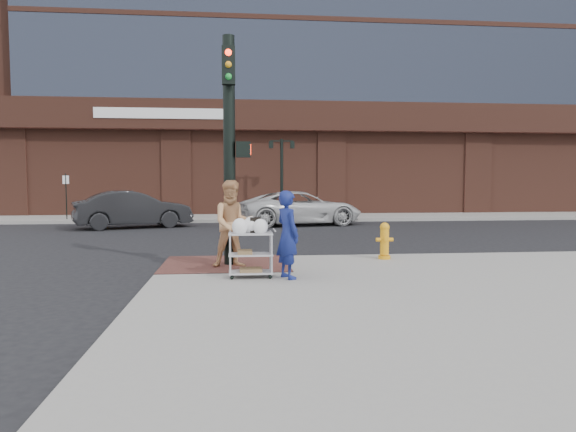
{
  "coord_description": "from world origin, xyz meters",
  "views": [
    {
      "loc": [
        -0.35,
        -10.6,
        2.03
      ],
      "look_at": [
        0.76,
        0.44,
        1.25
      ],
      "focal_mm": 32.0,
      "sensor_mm": 36.0,
      "label": 1
    }
  ],
  "objects": [
    {
      "name": "ground",
      "position": [
        0.0,
        0.0,
        0.0
      ],
      "size": [
        220.0,
        220.0,
        0.0
      ],
      "primitive_type": "plane",
      "color": "black",
      "rests_on": "ground"
    },
    {
      "name": "sidewalk_far",
      "position": [
        12.5,
        32.0,
        0.07
      ],
      "size": [
        65.0,
        36.0,
        0.15
      ],
      "primitive_type": "cube",
      "color": "gray",
      "rests_on": "ground"
    },
    {
      "name": "newsbox_yellow",
      "position": [
        -6.76,
        15.44,
        0.62
      ],
      "size": [
        0.5,
        0.48,
        0.93
      ],
      "primitive_type": "cube",
      "rotation": [
        0.0,
        0.0,
        -0.43
      ],
      "color": "gold",
      "rests_on": "sidewalk_far"
    },
    {
      "name": "bank_building",
      "position": [
        5.0,
        31.0,
        14.15
      ],
      "size": [
        42.0,
        26.0,
        28.0
      ],
      "primitive_type": "cube",
      "color": "brown",
      "rests_on": "sidewalk_far"
    },
    {
      "name": "utility_cart",
      "position": [
        -0.09,
        -0.78,
        0.68
      ],
      "size": [
        0.84,
        0.47,
        1.17
      ],
      "color": "#A7A6AC",
      "rests_on": "sidewalk_near"
    },
    {
      "name": "sedan_dark",
      "position": [
        -4.73,
        11.69,
        0.79
      ],
      "size": [
        5.09,
        3.24,
        1.58
      ],
      "primitive_type": "imported",
      "rotation": [
        0.0,
        0.0,
        1.93
      ],
      "color": "black",
      "rests_on": "ground"
    },
    {
      "name": "woman_blue",
      "position": [
        0.62,
        -0.93,
        0.99
      ],
      "size": [
        0.62,
        0.72,
        1.68
      ],
      "primitive_type": "imported",
      "rotation": [
        0.0,
        0.0,
        2.0
      ],
      "color": "navy",
      "rests_on": "sidewalk_near"
    },
    {
      "name": "traffic_signal_pole",
      "position": [
        -0.48,
        0.77,
        2.83
      ],
      "size": [
        0.61,
        0.51,
        5.0
      ],
      "color": "black",
      "rests_on": "sidewalk_near"
    },
    {
      "name": "newsbox_blue",
      "position": [
        -5.98,
        15.16,
        0.6
      ],
      "size": [
        0.41,
        0.37,
        0.89
      ],
      "primitive_type": "cube",
      "rotation": [
        0.0,
        0.0,
        -0.1
      ],
      "color": "#1B4AB4",
      "rests_on": "sidewalk_far"
    },
    {
      "name": "minivan_white",
      "position": [
        2.54,
        12.38,
        0.76
      ],
      "size": [
        5.88,
        3.52,
        1.53
      ],
      "primitive_type": "imported",
      "rotation": [
        0.0,
        0.0,
        1.76
      ],
      "color": "silver",
      "rests_on": "ground"
    },
    {
      "name": "brick_curb_ramp",
      "position": [
        -0.6,
        0.9,
        0.16
      ],
      "size": [
        2.8,
        2.4,
        0.01
      ],
      "primitive_type": "cube",
      "color": "#502925",
      "rests_on": "sidewalk_near"
    },
    {
      "name": "lamp_post",
      "position": [
        2.0,
        16.0,
        2.62
      ],
      "size": [
        1.32,
        0.22,
        4.0
      ],
      "color": "black",
      "rests_on": "sidewalk_far"
    },
    {
      "name": "parking_sign",
      "position": [
        -8.5,
        15.0,
        1.25
      ],
      "size": [
        0.05,
        0.05,
        2.2
      ],
      "primitive_type": "cylinder",
      "color": "black",
      "rests_on": "sidewalk_far"
    },
    {
      "name": "newsbox_red",
      "position": [
        -5.97,
        15.51,
        0.65
      ],
      "size": [
        0.54,
        0.52,
        1.0
      ],
      "primitive_type": "cube",
      "rotation": [
        0.0,
        0.0,
        -0.43
      ],
      "color": "#A22212",
      "rests_on": "sidewalk_far"
    },
    {
      "name": "pedestrian_tan",
      "position": [
        -0.43,
        0.47,
        1.09
      ],
      "size": [
        1.01,
        0.84,
        1.88
      ],
      "primitive_type": "imported",
      "rotation": [
        0.0,
        0.0,
        0.15
      ],
      "color": "tan",
      "rests_on": "sidewalk_near"
    },
    {
      "name": "fire_hydrant",
      "position": [
        3.16,
        1.25,
        0.6
      ],
      "size": [
        0.41,
        0.29,
        0.87
      ],
      "color": "orange",
      "rests_on": "sidewalk_near"
    }
  ]
}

